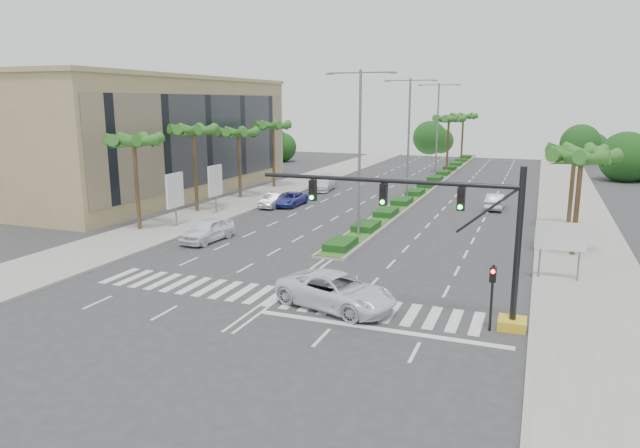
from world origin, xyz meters
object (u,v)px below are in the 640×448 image
Objects in this scene: car_parked_b at (274,200)px; car_crossing at (336,291)px; car_parked_a at (207,230)px; car_right at (495,201)px; car_parked_c at (290,199)px; car_parked_d at (323,183)px.

car_parked_b is 27.46m from car_crossing.
car_crossing is (13.14, -9.39, 0.02)m from car_parked_a.
car_parked_a is 0.80× the size of car_crossing.
car_right is (18.29, 20.37, -0.08)m from car_parked_a.
car_crossing reaches higher than car_parked_a.
car_parked_c is 0.84× the size of car_parked_d.
car_parked_d is at bearing 93.15° from car_parked_c.
car_parked_a is 15.05m from car_parked_c.
car_crossing reaches higher than car_parked_c.
car_right reaches higher than car_parked_c.
car_parked_c is 27.88m from car_crossing.
car_parked_b is 0.91× the size of car_right.
car_crossing is at bearing 81.59° from car_right.
car_parked_a reaches higher than car_parked_d.
car_parked_b is 0.67× the size of car_crossing.
car_parked_a is 1.03× the size of car_parked_c.
car_right reaches higher than car_parked_b.
car_parked_d is 1.24× the size of car_right.
car_parked_a is at bearing -85.09° from car_parked_b.
car_parked_a is at bearing -88.68° from car_parked_c.
car_parked_a is at bearing 71.29° from car_crossing.
car_parked_a is 27.38m from car_right.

